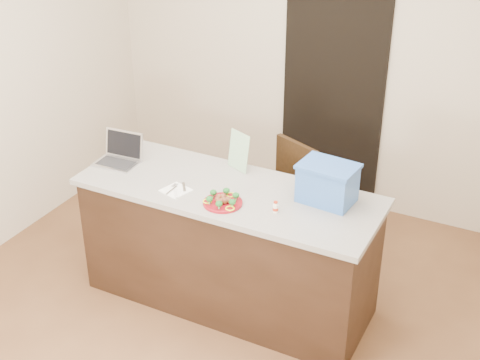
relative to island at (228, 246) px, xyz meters
The scene contains 16 objects.
ground 0.53m from the island, 90.00° to the right, with size 4.00×4.00×0.00m, color brown.
room_shell 1.18m from the island, 90.00° to the right, with size 4.00×4.00×4.00m.
doorway 1.81m from the island, 86.69° to the left, with size 0.90×0.02×2.00m, color black.
island is the anchor object (origin of this frame).
plate 0.51m from the island, 71.38° to the right, with size 0.25×0.25×0.02m.
meatballs 0.53m from the island, 71.78° to the right, with size 0.10×0.10×0.04m.
broccoli 0.55m from the island, 71.38° to the right, with size 0.21×0.21×0.04m.
pepper_rings 0.52m from the island, 71.38° to the right, with size 0.23×0.22×0.01m.
napkin 0.58m from the island, 148.26° to the right, with size 0.16×0.16×0.01m, color white.
fork 0.59m from the island, 151.20° to the right, with size 0.03×0.15×0.00m.
knife 0.57m from the island, 142.70° to the right, with size 0.09×0.21×0.01m.
yogurt_bottle 0.65m from the island, 17.91° to the right, with size 0.04×0.04×0.08m.
laptop 1.02m from the island, behind, with size 0.32×0.26×0.21m.
leaflet 0.67m from the island, 103.13° to the left, with size 0.19×0.00×0.28m, color white.
blue_box 0.88m from the island, 12.94° to the left, with size 0.38×0.29×0.26m.
chair 0.74m from the island, 77.68° to the left, with size 0.55×0.57×0.95m.
Camera 1 is at (1.84, -3.18, 3.09)m, focal length 50.00 mm.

